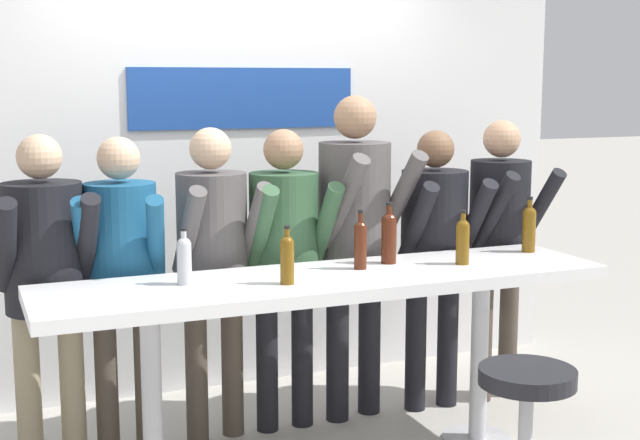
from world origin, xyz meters
name	(u,v)px	position (x,y,z in m)	size (l,w,h in m)	color
back_wall	(239,175)	(0.00, 1.41, 1.30)	(4.34, 0.12, 2.60)	white
tasting_table	(328,301)	(0.00, 0.00, 0.84)	(2.74, 0.66, 0.96)	white
bar_stool	(526,421)	(0.55, -0.83, 0.46)	(0.43, 0.43, 0.69)	#B2B2B7
person_far_left	(45,266)	(-1.23, 0.54, 1.00)	(0.46, 0.54, 1.62)	gray
person_left	(122,262)	(-0.87, 0.55, 0.99)	(0.48, 0.57, 1.60)	#473D33
person_center_left	(213,250)	(-0.40, 0.57, 1.01)	(0.46, 0.55, 1.64)	#473D33
person_center	(285,247)	(-0.01, 0.56, 1.00)	(0.44, 0.52, 1.62)	black
person_center_right	(356,222)	(0.40, 0.57, 1.11)	(0.53, 0.63, 1.79)	black
person_right	(435,240)	(0.87, 0.53, 0.98)	(0.45, 0.53, 1.60)	black
person_far_right	(500,229)	(1.30, 0.52, 1.02)	(0.45, 0.55, 1.65)	#473D33
wine_bottle_0	(529,227)	(1.22, 0.13, 1.10)	(0.07, 0.07, 0.30)	brown
wine_bottle_1	(360,242)	(0.20, 0.07, 1.09)	(0.06, 0.06, 0.29)	#4C1E0F
wine_bottle_2	(287,257)	(-0.24, -0.09, 1.08)	(0.06, 0.06, 0.27)	brown
wine_bottle_3	(184,258)	(-0.67, 0.07, 1.08)	(0.07, 0.07, 0.26)	#B7BCC1
wine_bottle_4	(463,239)	(0.72, -0.01, 1.09)	(0.07, 0.07, 0.27)	brown
wine_bottle_5	(389,235)	(0.39, 0.15, 1.10)	(0.08, 0.08, 0.31)	#4C1E0F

